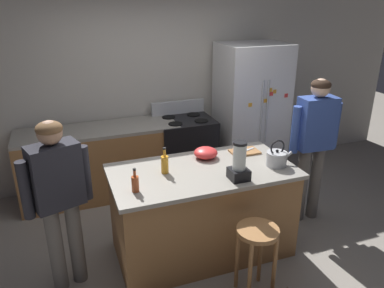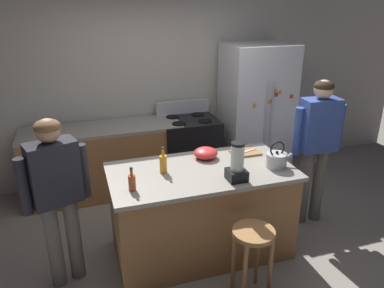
{
  "view_description": "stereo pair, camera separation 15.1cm",
  "coord_description": "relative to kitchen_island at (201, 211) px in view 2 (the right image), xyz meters",
  "views": [
    {
      "loc": [
        -1.23,
        -3.04,
        2.5
      ],
      "look_at": [
        0.0,
        0.3,
        1.08
      ],
      "focal_mm": 35.35,
      "sensor_mm": 36.0,
      "label": 1
    },
    {
      "loc": [
        -1.09,
        -3.08,
        2.5
      ],
      "look_at": [
        0.0,
        0.3,
        1.08
      ],
      "focal_mm": 35.35,
      "sensor_mm": 36.0,
      "label": 2
    }
  ],
  "objects": [
    {
      "name": "ground_plane",
      "position": [
        0.0,
        0.0,
        -0.47
      ],
      "size": [
        14.0,
        14.0,
        0.0
      ],
      "primitive_type": "plane",
      "color": "gray"
    },
    {
      "name": "back_wall",
      "position": [
        0.0,
        1.95,
        0.88
      ],
      "size": [
        8.0,
        0.1,
        2.7
      ],
      "primitive_type": "cube",
      "color": "#BCB7AD",
      "rests_on": "ground_plane"
    },
    {
      "name": "kitchen_island",
      "position": [
        0.0,
        0.0,
        0.0
      ],
      "size": [
        1.77,
        0.92,
        0.93
      ],
      "color": "#9E6B3D",
      "rests_on": "ground_plane"
    },
    {
      "name": "back_counter_run",
      "position": [
        -0.8,
        1.55,
        -0.0
      ],
      "size": [
        2.0,
        0.64,
        0.93
      ],
      "color": "#9E6B3D",
      "rests_on": "ground_plane"
    },
    {
      "name": "refrigerator",
      "position": [
        1.33,
        1.5,
        0.48
      ],
      "size": [
        0.9,
        0.73,
        1.89
      ],
      "color": "silver",
      "rests_on": "ground_plane"
    },
    {
      "name": "stove_range",
      "position": [
        0.35,
        1.52,
        0.01
      ],
      "size": [
        0.76,
        0.65,
        1.11
      ],
      "color": "black",
      "rests_on": "ground_plane"
    },
    {
      "name": "person_by_island_left",
      "position": [
        -1.32,
        -0.04,
        0.49
      ],
      "size": [
        0.59,
        0.34,
        1.58
      ],
      "color": "#66605B",
      "rests_on": "ground_plane"
    },
    {
      "name": "person_by_sink_right",
      "position": [
        1.39,
        0.15,
        0.55
      ],
      "size": [
        0.59,
        0.24,
        1.68
      ],
      "color": "#66605B",
      "rests_on": "ground_plane"
    },
    {
      "name": "bar_stool",
      "position": [
        0.21,
        -0.73,
        0.06
      ],
      "size": [
        0.36,
        0.36,
        0.67
      ],
      "color": "#9E6B3D",
      "rests_on": "ground_plane"
    },
    {
      "name": "blender_appliance",
      "position": [
        0.23,
        -0.3,
        0.62
      ],
      "size": [
        0.17,
        0.17,
        0.36
      ],
      "color": "black",
      "rests_on": "kitchen_island"
    },
    {
      "name": "bottle_cooking_sauce",
      "position": [
        -0.7,
        -0.2,
        0.54
      ],
      "size": [
        0.06,
        0.06,
        0.22
      ],
      "color": "#B24C26",
      "rests_on": "kitchen_island"
    },
    {
      "name": "bottle_soda",
      "position": [
        -0.36,
        0.05,
        0.56
      ],
      "size": [
        0.07,
        0.07,
        0.26
      ],
      "color": "orange",
      "rests_on": "kitchen_island"
    },
    {
      "name": "mixing_bowl",
      "position": [
        0.13,
        0.25,
        0.52
      ],
      "size": [
        0.24,
        0.24,
        0.11
      ],
      "primitive_type": "ellipsoid",
      "color": "red",
      "rests_on": "kitchen_island"
    },
    {
      "name": "tea_kettle",
      "position": [
        0.71,
        -0.16,
        0.54
      ],
      "size": [
        0.28,
        0.2,
        0.27
      ],
      "color": "#B7BABF",
      "rests_on": "kitchen_island"
    },
    {
      "name": "cutting_board",
      "position": [
        0.57,
        0.23,
        0.47
      ],
      "size": [
        0.3,
        0.2,
        0.02
      ],
      "primitive_type": "cube",
      "color": "#9E6B3D",
      "rests_on": "kitchen_island"
    },
    {
      "name": "chef_knife",
      "position": [
        0.59,
        0.23,
        0.48
      ],
      "size": [
        0.22,
        0.1,
        0.01
      ],
      "primitive_type": "cube",
      "rotation": [
        0.0,
        0.0,
        0.33
      ],
      "color": "#B7BABF",
      "rests_on": "cutting_board"
    }
  ]
}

